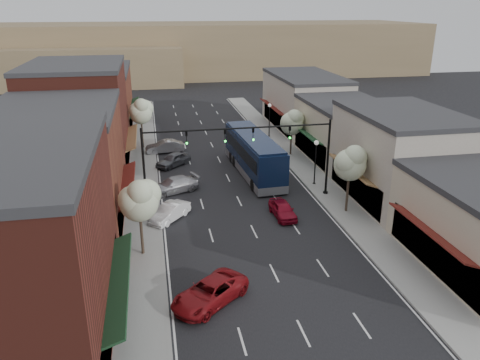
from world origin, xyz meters
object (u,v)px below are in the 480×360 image
tree_left_near (139,199)px  lamp_post_far (269,115)px  signal_mast_right (303,147)px  tree_right_near (351,162)px  parked_car_c (173,185)px  tree_right_far (292,121)px  red_hatchback (283,209)px  signal_mast_left (172,155)px  lamp_post_near (316,155)px  coach_bus (254,154)px  tree_left_far (141,111)px  parked_car_a (210,293)px  parked_car_d (173,160)px  parked_car_e (165,147)px  parked_car_b (170,212)px

tree_left_near → lamp_post_far: 32.35m
signal_mast_right → tree_right_near: signal_mast_right is taller
parked_car_c → tree_right_far: bearing=99.6°
tree_right_near → red_hatchback: bearing=177.7°
parked_car_c → signal_mast_right: bearing=51.5°
signal_mast_right → signal_mast_left: (-11.24, 0.00, 0.00)m
signal_mast_right → tree_right_near: bearing=-56.1°
signal_mast_left → lamp_post_near: (13.42, 2.50, -1.62)m
tree_left_near → coach_bus: bearing=53.4°
signal_mast_left → tree_right_near: bearing=-16.2°
signal_mast_right → coach_bus: bearing=112.6°
red_hatchback → lamp_post_far: bearing=75.5°
red_hatchback → signal_mast_left: bearing=152.9°
tree_right_near → tree_left_far: size_ratio=0.97×
signal_mast_right → tree_right_far: 12.27m
tree_left_near → parked_car_a: bearing=-59.3°
tree_left_far → parked_car_a: size_ratio=1.23×
parked_car_d → parked_car_e: size_ratio=0.96×
parked_car_c → parked_car_e: size_ratio=1.10×
tree_left_far → lamp_post_far: bearing=7.3°
signal_mast_right → tree_left_near: (-13.87, -8.05, -0.40)m
tree_right_far → coach_bus: bearing=-137.1°
tree_left_near → parked_car_b: (2.05, 5.38, -3.56)m
tree_left_far → parked_car_c: (2.71, -14.74, -3.90)m
tree_right_near → parked_car_e: (-14.14, 19.88, -3.73)m
red_hatchback → parked_car_d: parked_car_d is taller
tree_right_far → parked_car_e: tree_right_far is taller
red_hatchback → parked_car_c: 10.96m
tree_left_far → coach_bus: 15.90m
coach_bus → parked_car_e: bearing=130.2°
tree_left_near → parked_car_b: tree_left_near is taller
signal_mast_right → tree_right_far: bearing=77.1°
signal_mast_right → lamp_post_far: bearing=83.8°
tree_left_far → lamp_post_near: bearing=-43.9°
lamp_post_near → red_hatchback: 8.37m
coach_bus → red_hatchback: (0.07, -10.62, -1.43)m
coach_bus → tree_left_far: bearing=131.4°
signal_mast_left → tree_right_near: (13.97, -4.05, -0.17)m
tree_right_far → parked_car_b: size_ratio=1.34×
signal_mast_left → lamp_post_near: signal_mast_left is taller
signal_mast_left → parked_car_a: signal_mast_left is taller
tree_right_far → lamp_post_far: bearing=93.9°
tree_right_far → parked_car_c: tree_right_far is taller
tree_left_far → parked_car_c: 15.49m
signal_mast_right → parked_car_b: signal_mast_right is taller
tree_right_far → coach_bus: (-5.56, -5.16, -1.90)m
coach_bus → parked_car_c: bearing=-160.0°
tree_left_far → red_hatchback: 24.77m
signal_mast_left → tree_right_far: (13.97, 11.95, -0.63)m
signal_mast_right → parked_car_b: bearing=-167.2°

